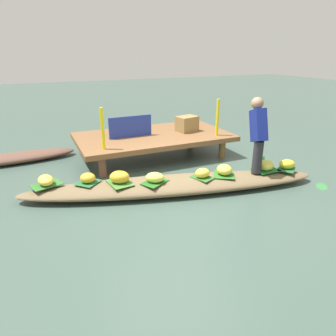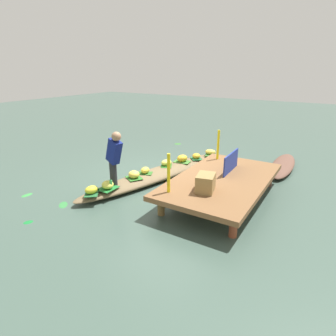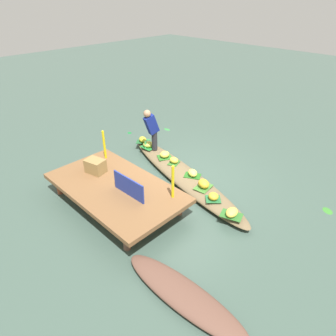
% 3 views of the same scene
% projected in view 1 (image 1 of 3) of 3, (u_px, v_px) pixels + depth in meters
% --- Properties ---
extents(canal_water, '(40.00, 40.00, 0.00)m').
position_uv_depth(canal_water, '(174.00, 191.00, 5.04)').
color(canal_water, '#3C5147').
rests_on(canal_water, ground).
extents(dock_platform, '(3.20, 1.80, 0.48)m').
position_uv_depth(dock_platform, '(153.00, 137.00, 6.58)').
color(dock_platform, brown).
rests_on(dock_platform, ground).
extents(vendor_boat, '(4.90, 1.88, 0.22)m').
position_uv_depth(vendor_boat, '(174.00, 185.00, 5.00)').
color(vendor_boat, brown).
rests_on(vendor_boat, ground).
extents(moored_boat, '(2.39, 0.69, 0.19)m').
position_uv_depth(moored_boat, '(15.00, 158.00, 6.29)').
color(moored_boat, brown).
rests_on(moored_boat, ground).
extents(leaf_mat_0, '(0.37, 0.47, 0.01)m').
position_uv_depth(leaf_mat_0, '(120.00, 183.00, 4.79)').
color(leaf_mat_0, '#3F772C').
rests_on(leaf_mat_0, vendor_boat).
extents(banana_bunch_0, '(0.38, 0.35, 0.20)m').
position_uv_depth(banana_bunch_0, '(120.00, 177.00, 4.76)').
color(banana_bunch_0, gold).
rests_on(banana_bunch_0, vendor_boat).
extents(leaf_mat_1, '(0.47, 0.49, 0.01)m').
position_uv_depth(leaf_mat_1, '(224.00, 175.00, 5.11)').
color(leaf_mat_1, '#2C6923').
rests_on(leaf_mat_1, vendor_boat).
extents(banana_bunch_1, '(0.27, 0.29, 0.18)m').
position_uv_depth(banana_bunch_1, '(224.00, 170.00, 5.08)').
color(banana_bunch_1, '#EECE4B').
rests_on(banana_bunch_1, vendor_boat).
extents(leaf_mat_2, '(0.44, 0.44, 0.01)m').
position_uv_depth(leaf_mat_2, '(88.00, 182.00, 4.80)').
color(leaf_mat_2, '#246433').
rests_on(leaf_mat_2, vendor_boat).
extents(banana_bunch_2, '(0.32, 0.32, 0.16)m').
position_uv_depth(banana_bunch_2, '(88.00, 178.00, 4.77)').
color(banana_bunch_2, gold).
rests_on(banana_bunch_2, vendor_boat).
extents(leaf_mat_3, '(0.42, 0.34, 0.01)m').
position_uv_depth(leaf_mat_3, '(265.00, 170.00, 5.32)').
color(leaf_mat_3, '#1F702E').
rests_on(leaf_mat_3, vendor_boat).
extents(banana_bunch_3, '(0.39, 0.39, 0.17)m').
position_uv_depth(banana_bunch_3, '(266.00, 165.00, 5.29)').
color(banana_bunch_3, '#E8E552').
rests_on(banana_bunch_3, vendor_boat).
extents(leaf_mat_4, '(0.36, 0.41, 0.01)m').
position_uv_depth(leaf_mat_4, '(202.00, 177.00, 4.99)').
color(leaf_mat_4, '#2E6424').
rests_on(leaf_mat_4, vendor_boat).
extents(banana_bunch_4, '(0.25, 0.20, 0.16)m').
position_uv_depth(banana_bunch_4, '(202.00, 173.00, 4.96)').
color(banana_bunch_4, yellow).
rests_on(banana_bunch_4, vendor_boat).
extents(leaf_mat_5, '(0.49, 0.43, 0.01)m').
position_uv_depth(leaf_mat_5, '(155.00, 182.00, 4.81)').
color(leaf_mat_5, '#23611C').
rests_on(leaf_mat_5, vendor_boat).
extents(banana_bunch_5, '(0.36, 0.33, 0.16)m').
position_uv_depth(banana_bunch_5, '(155.00, 177.00, 4.79)').
color(banana_bunch_5, '#E7E658').
rests_on(banana_bunch_5, vendor_boat).
extents(leaf_mat_6, '(0.51, 0.42, 0.01)m').
position_uv_depth(leaf_mat_6, '(46.00, 185.00, 4.72)').
color(leaf_mat_6, '#2D6728').
rests_on(leaf_mat_6, vendor_boat).
extents(banana_bunch_6, '(0.27, 0.34, 0.15)m').
position_uv_depth(banana_bunch_6, '(46.00, 180.00, 4.69)').
color(banana_bunch_6, '#F5CE4A').
rests_on(banana_bunch_6, vendor_boat).
extents(leaf_mat_7, '(0.47, 0.45, 0.01)m').
position_uv_depth(leaf_mat_7, '(286.00, 169.00, 5.37)').
color(leaf_mat_7, '#215B2E').
rests_on(leaf_mat_7, vendor_boat).
extents(banana_bunch_7, '(0.32, 0.27, 0.16)m').
position_uv_depth(banana_bunch_7, '(287.00, 164.00, 5.34)').
color(banana_bunch_7, yellow).
rests_on(banana_bunch_7, vendor_boat).
extents(vendor_person, '(0.28, 0.47, 1.24)m').
position_uv_depth(vendor_person, '(258.00, 131.00, 5.02)').
color(vendor_person, '#28282D').
rests_on(vendor_person, vendor_boat).
extents(water_bottle, '(0.06, 0.06, 0.22)m').
position_uv_depth(water_bottle, '(262.00, 162.00, 5.37)').
color(water_bottle, '#47BA5C').
rests_on(water_bottle, vendor_boat).
extents(market_banner, '(0.91, 0.06, 0.43)m').
position_uv_depth(market_banner, '(130.00, 127.00, 6.29)').
color(market_banner, navy).
rests_on(market_banner, dock_platform).
extents(railing_post_west, '(0.06, 0.06, 0.76)m').
position_uv_depth(railing_post_west, '(103.00, 129.00, 5.45)').
color(railing_post_west, yellow).
rests_on(railing_post_west, dock_platform).
extents(railing_post_east, '(0.06, 0.06, 0.76)m').
position_uv_depth(railing_post_east, '(217.00, 117.00, 6.36)').
color(railing_post_east, yellow).
rests_on(railing_post_east, dock_platform).
extents(produce_crate, '(0.50, 0.42, 0.33)m').
position_uv_depth(produce_crate, '(187.00, 124.00, 6.77)').
color(produce_crate, olive).
rests_on(produce_crate, dock_platform).
extents(drifting_plant_3, '(0.34, 0.35, 0.01)m').
position_uv_depth(drifting_plant_3, '(322.00, 186.00, 5.20)').
color(drifting_plant_3, '#307839').
rests_on(drifting_plant_3, ground).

